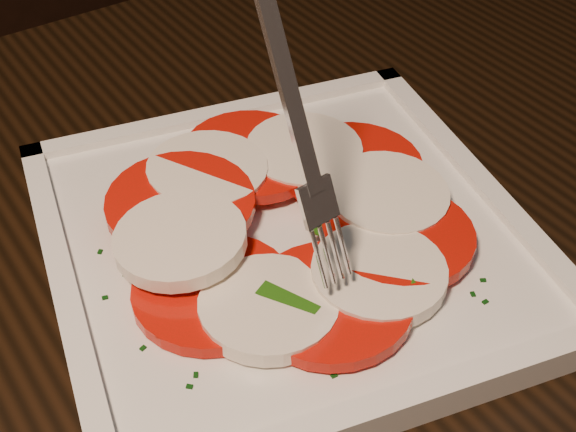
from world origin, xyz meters
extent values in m
cube|color=black|center=(-0.02, 0.24, 0.73)|extent=(1.29, 0.94, 0.04)
cylinder|color=black|center=(0.48, 0.65, 0.35)|extent=(0.06, 0.06, 0.71)
cube|color=black|center=(-0.01, 0.89, 0.45)|extent=(0.54, 0.54, 0.04)
cylinder|color=black|center=(-0.12, 0.66, 0.21)|extent=(0.04, 0.04, 0.41)
cylinder|color=black|center=(0.22, 0.78, 0.21)|extent=(0.04, 0.04, 0.41)
cylinder|color=black|center=(0.09, 1.12, 0.21)|extent=(0.04, 0.04, 0.41)
cube|color=white|center=(-0.06, 0.26, 0.76)|extent=(0.33, 0.33, 0.01)
cylinder|color=red|center=(-0.12, 0.24, 0.77)|extent=(0.10, 0.10, 0.01)
cylinder|color=white|center=(-0.10, 0.21, 0.77)|extent=(0.08, 0.08, 0.01)
cylinder|color=red|center=(-0.07, 0.19, 0.77)|extent=(0.10, 0.10, 0.01)
cylinder|color=white|center=(-0.03, 0.20, 0.77)|extent=(0.08, 0.08, 0.01)
cylinder|color=red|center=(0.00, 0.22, 0.77)|extent=(0.10, 0.10, 0.01)
cylinder|color=white|center=(0.01, 0.25, 0.78)|extent=(0.08, 0.08, 0.02)
cylinder|color=red|center=(0.00, 0.29, 0.78)|extent=(0.10, 0.10, 0.01)
cylinder|color=white|center=(-0.02, 0.32, 0.78)|extent=(0.08, 0.08, 0.01)
cylinder|color=red|center=(-0.05, 0.33, 0.78)|extent=(0.10, 0.10, 0.02)
cylinder|color=white|center=(-0.09, 0.33, 0.78)|extent=(0.08, 0.08, 0.01)
cylinder|color=red|center=(-0.11, 0.30, 0.78)|extent=(0.10, 0.10, 0.01)
cylinder|color=white|center=(-0.13, 0.27, 0.78)|extent=(0.08, 0.08, 0.02)
cube|color=#20560E|center=(-0.04, 0.33, 0.78)|extent=(0.02, 0.04, 0.00)
cube|color=#20560E|center=(-0.02, 0.27, 0.78)|extent=(0.04, 0.03, 0.00)
cube|color=#20560E|center=(-0.11, 0.27, 0.78)|extent=(0.03, 0.02, 0.00)
cube|color=#20560E|center=(-0.02, 0.20, 0.78)|extent=(0.01, 0.04, 0.01)
cube|color=#20560E|center=(-0.06, 0.31, 0.78)|extent=(0.03, 0.04, 0.01)
cube|color=#20560E|center=(-0.09, 0.20, 0.78)|extent=(0.03, 0.04, 0.00)
cube|color=#20560E|center=(-0.03, 0.23, 0.78)|extent=(0.04, 0.04, 0.00)
cube|color=#093309|center=(-0.14, 0.21, 0.77)|extent=(0.00, 0.00, 0.00)
cube|color=#093309|center=(0.00, 0.33, 0.77)|extent=(0.00, 0.00, 0.00)
cube|color=#093309|center=(-0.13, 0.19, 0.77)|extent=(0.00, 0.00, 0.00)
cube|color=#093309|center=(0.03, 0.34, 0.77)|extent=(0.00, 0.00, 0.00)
cube|color=#093309|center=(-0.07, 0.36, 0.77)|extent=(0.00, 0.00, 0.00)
cube|color=#093309|center=(-0.09, 0.15, 0.77)|extent=(0.00, 0.00, 0.00)
cube|color=#093309|center=(-0.17, 0.22, 0.77)|extent=(0.00, 0.00, 0.00)
cube|color=#093309|center=(-0.09, 0.36, 0.77)|extent=(0.00, 0.00, 0.00)
cube|color=#093309|center=(-0.07, 0.38, 0.77)|extent=(0.00, 0.00, 0.00)
cube|color=#093309|center=(-0.04, 0.17, 0.77)|extent=(0.00, 0.00, 0.00)
cube|color=#093309|center=(-0.13, 0.34, 0.77)|extent=(0.00, 0.00, 0.00)
cube|color=#093309|center=(0.01, 0.17, 0.77)|extent=(0.00, 0.00, 0.00)
cube|color=#093309|center=(0.06, 0.32, 0.77)|extent=(0.00, 0.00, 0.00)
cube|color=#093309|center=(-0.12, 0.33, 0.77)|extent=(0.00, 0.00, 0.00)
cube|color=#093309|center=(0.05, 0.32, 0.77)|extent=(0.00, 0.00, 0.00)
cube|color=#093309|center=(-0.18, 0.26, 0.77)|extent=(0.00, 0.00, 0.00)
cube|color=#093309|center=(-0.13, 0.20, 0.77)|extent=(0.00, 0.00, 0.00)
cube|color=#093309|center=(-0.07, 0.17, 0.77)|extent=(0.00, 0.00, 0.00)
cube|color=#093309|center=(0.03, 0.17, 0.77)|extent=(0.00, 0.00, 0.00)
cube|color=#093309|center=(-0.15, 0.21, 0.77)|extent=(0.00, 0.00, 0.00)
cube|color=#093309|center=(-0.17, 0.30, 0.77)|extent=(0.00, 0.00, 0.00)
cube|color=#093309|center=(-0.03, 0.36, 0.77)|extent=(0.00, 0.00, 0.00)
cube|color=#093309|center=(-0.15, 0.19, 0.77)|extent=(0.00, 0.00, 0.00)
cube|color=#093309|center=(-0.16, 0.28, 0.77)|extent=(0.00, 0.00, 0.00)
cube|color=#093309|center=(0.02, 0.31, 0.77)|extent=(0.00, 0.00, 0.00)
cube|color=#093309|center=(-0.12, 0.18, 0.77)|extent=(0.00, 0.00, 0.00)
cube|color=#093309|center=(-0.16, 0.18, 0.77)|extent=(0.00, 0.00, 0.00)
cube|color=#093309|center=(-0.03, 0.17, 0.77)|extent=(0.00, 0.00, 0.00)
cube|color=#093309|center=(0.02, 0.16, 0.77)|extent=(0.00, 0.00, 0.00)
cube|color=#093309|center=(-0.02, 0.36, 0.77)|extent=(0.00, 0.00, 0.00)
camera|label=1|loc=(-0.23, -0.07, 1.11)|focal=50.00mm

